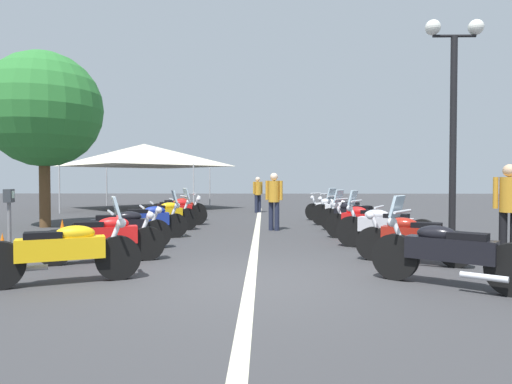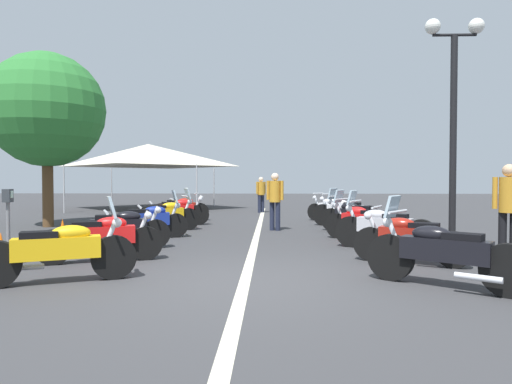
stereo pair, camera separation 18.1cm
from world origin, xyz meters
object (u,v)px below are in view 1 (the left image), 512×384
Objects in this scene: traffic_cone_0 at (3,253)px; event_tent at (144,155)px; motorcycle_right_row_4 at (353,215)px; motorcycle_right_row_5 at (343,211)px; traffic_cone_1 at (62,234)px; bystander_0 at (258,192)px; roadside_tree_0 at (44,110)px; motorcycle_left_row_6 at (179,208)px; motorcycle_left_row_4 at (164,215)px; motorcycle_left_row_1 at (104,237)px; motorcycle_right_row_6 at (332,209)px; motorcycle_right_row_3 at (362,221)px; motorcycle_right_row_0 at (448,252)px; motorcycle_left_row_5 at (175,211)px; parking_meter at (9,213)px; motorcycle_right_row_1 at (412,238)px; motorcycle_right_row_2 at (384,227)px; motorcycle_left_row_0 at (64,251)px; street_lamp_twin_globe at (454,92)px; motorcycle_left_row_3 at (149,220)px; bystander_1 at (274,197)px; bystander_2 at (509,203)px; motorcycle_left_row_2 at (121,228)px.

event_tent is at bearing 6.78° from traffic_cone_0.
traffic_cone_0 is at bearing 77.61° from motorcycle_right_row_4.
traffic_cone_0 is at bearing 76.66° from motorcycle_right_row_5.
traffic_cone_1 is 0.39× the size of bystander_0.
roadside_tree_0 reaches higher than motorcycle_right_row_4.
motorcycle_left_row_6 is at bearing -60.30° from roadside_tree_0.
motorcycle_left_row_4 reaches higher than motorcycle_left_row_6.
motorcycle_right_row_6 reaches higher than motorcycle_left_row_1.
bystander_0 reaches higher than motorcycle_right_row_3.
motorcycle_right_row_3 is 1.61m from motorcycle_right_row_4.
motorcycle_left_row_5 is at bearing -19.32° from motorcycle_right_row_0.
parking_meter reaches higher than motorcycle_right_row_5.
motorcycle_left_row_1 is 0.32× the size of event_tent.
motorcycle_right_row_2 is (1.57, 0.05, 0.03)m from motorcycle_right_row_1.
motorcycle_left_row_1 is 6.29m from motorcycle_left_row_5.
motorcycle_left_row_0 reaches higher than motorcycle_left_row_6.
street_lamp_twin_globe is at bearing 157.67° from motorcycle_right_row_4.
motorcycle_left_row_4 is at bearing 69.43° from motorcycle_left_row_3.
traffic_cone_0 is at bearing 168.53° from bystander_1.
roadside_tree_0 reaches higher than traffic_cone_1.
bystander_2 is at bearing 144.65° from motorcycle_right_row_6.
motorcycle_right_row_1 is 5.50m from bystander_1.
street_lamp_twin_globe is at bearing -140.16° from bystander_2.
traffic_cone_1 is at bearing 81.08° from motorcycle_right_row_6.
motorcycle_right_row_4 is at bearing 130.74° from motorcycle_right_row_6.
motorcycle_left_row_0 is 1.57m from traffic_cone_0.
motorcycle_left_row_4 is 0.93× the size of motorcycle_left_row_5.
motorcycle_right_row_4 is at bearing -28.15° from motorcycle_left_row_4.
motorcycle_left_row_3 is 6.88m from motorcycle_right_row_6.
motorcycle_left_row_3 is 0.30× the size of event_tent.
street_lamp_twin_globe is at bearing -100.89° from motorcycle_right_row_1.
motorcycle_left_row_2 is 5.44m from motorcycle_right_row_2.
motorcycle_right_row_6 is 2.85× the size of traffic_cone_1.
bystander_1 is 11.19m from event_tent.
motorcycle_left_row_6 is at bearing -5.71° from motorcycle_right_row_3.
traffic_cone_1 is at bearing 13.95° from motorcycle_right_row_1.
motorcycle_left_row_5 is 1.16× the size of bystander_2.
motorcycle_right_row_2 reaches higher than motorcycle_right_row_3.
motorcycle_left_row_6 is (9.43, 0.21, -0.02)m from motorcycle_left_row_0.
motorcycle_right_row_5 is at bearing 132.12° from motorcycle_right_row_6.
motorcycle_right_row_5 is (7.77, 0.03, -0.01)m from motorcycle_right_row_0.
street_lamp_twin_globe reaches higher than motorcycle_right_row_4.
motorcycle_left_row_4 is 0.29× the size of event_tent.
motorcycle_left_row_1 is 5.50m from motorcycle_right_row_2.
bystander_0 reaches higher than traffic_cone_0.
parking_meter is (-3.56, 1.40, 0.44)m from motorcycle_left_row_3.
motorcycle_left_row_2 is at bearing -99.64° from traffic_cone_1.
motorcycle_left_row_4 is at bearing -98.69° from bystander_2.
street_lamp_twin_globe is 11.18m from bystander_0.
parking_meter is at bearing -173.51° from event_tent.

